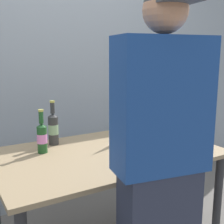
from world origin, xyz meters
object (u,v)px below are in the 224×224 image
at_px(beer_bottle_green, 42,137).
at_px(person_figure, 160,170).
at_px(beer_bottle_brown, 53,128).
at_px(laptop, 137,135).

xyz_separation_m(beer_bottle_green, person_figure, (0.31, -0.77, -0.01)).
bearing_deg(beer_bottle_green, beer_bottle_brown, 47.08).
xyz_separation_m(beer_bottle_brown, beer_bottle_green, (-0.12, -0.13, -0.01)).
distance_m(laptop, beer_bottle_green, 0.65).
bearing_deg(laptop, person_figure, -117.32).
xyz_separation_m(laptop, beer_bottle_brown, (-0.52, 0.25, 0.06)).
bearing_deg(beer_bottle_green, laptop, -11.05).
distance_m(beer_bottle_brown, beer_bottle_green, 0.18).
relative_size(laptop, beer_bottle_brown, 1.25).
bearing_deg(person_figure, beer_bottle_brown, 101.75).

